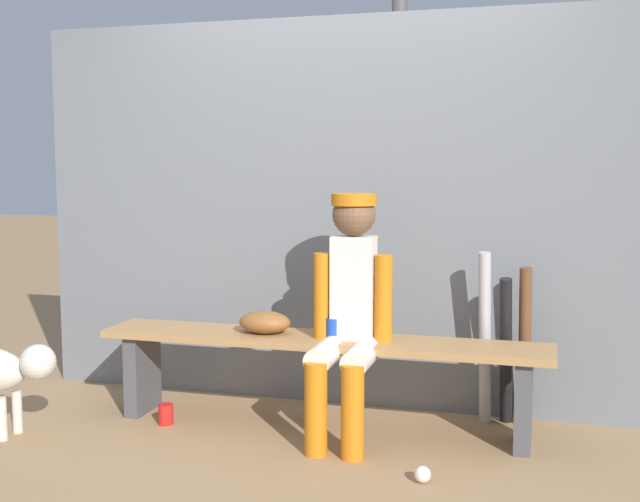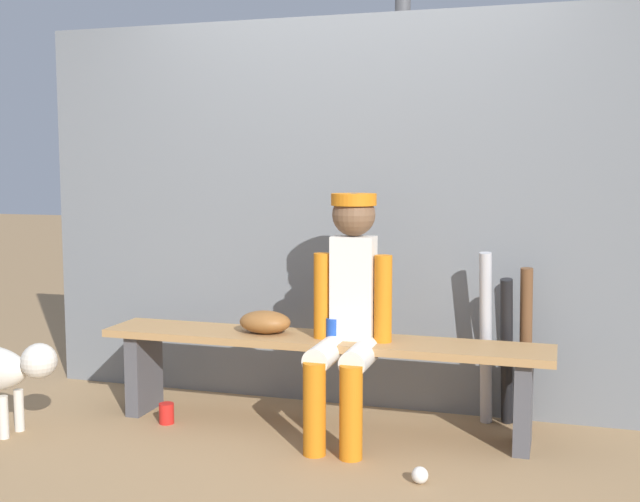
# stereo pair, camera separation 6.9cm
# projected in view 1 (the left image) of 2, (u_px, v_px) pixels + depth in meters

# --- Properties ---
(ground_plane) EXTENTS (30.00, 30.00, 0.00)m
(ground_plane) POSITION_uv_depth(u_px,v_px,m) (320.00, 428.00, 4.17)
(ground_plane) COLOR #9E7A51
(chainlink_fence) EXTENTS (3.72, 0.03, 2.21)m
(chainlink_fence) POSITION_uv_depth(u_px,v_px,m) (342.00, 214.00, 4.50)
(chainlink_fence) COLOR slate
(chainlink_fence) RESTS_ON ground_plane
(dugout_bench) EXTENTS (2.37, 0.36, 0.49)m
(dugout_bench) POSITION_uv_depth(u_px,v_px,m) (320.00, 358.00, 4.13)
(dugout_bench) COLOR #AD7F4C
(dugout_bench) RESTS_ON ground_plane
(player_seated) EXTENTS (0.41, 0.55, 1.24)m
(player_seated) POSITION_uv_depth(u_px,v_px,m) (348.00, 306.00, 3.94)
(player_seated) COLOR silver
(player_seated) RESTS_ON ground_plane
(baseball_glove) EXTENTS (0.28, 0.20, 0.12)m
(baseball_glove) POSITION_uv_depth(u_px,v_px,m) (265.00, 322.00, 4.20)
(baseball_glove) COLOR brown
(baseball_glove) RESTS_ON dugout_bench
(bat_aluminum_silver) EXTENTS (0.09, 0.17, 0.93)m
(bat_aluminum_silver) POSITION_uv_depth(u_px,v_px,m) (485.00, 338.00, 4.19)
(bat_aluminum_silver) COLOR #B7B7BC
(bat_aluminum_silver) RESTS_ON ground_plane
(bat_aluminum_black) EXTENTS (0.08, 0.21, 0.80)m
(bat_aluminum_black) POSITION_uv_depth(u_px,v_px,m) (506.00, 351.00, 4.17)
(bat_aluminum_black) COLOR black
(bat_aluminum_black) RESTS_ON ground_plane
(bat_wood_dark) EXTENTS (0.08, 0.13, 0.86)m
(bat_wood_dark) POSITION_uv_depth(u_px,v_px,m) (525.00, 348.00, 4.15)
(bat_wood_dark) COLOR brown
(bat_wood_dark) RESTS_ON ground_plane
(baseball) EXTENTS (0.07, 0.07, 0.07)m
(baseball) POSITION_uv_depth(u_px,v_px,m) (423.00, 474.00, 3.45)
(baseball) COLOR white
(baseball) RESTS_ON ground_plane
(cup_on_ground) EXTENTS (0.08, 0.08, 0.11)m
(cup_on_ground) POSITION_uv_depth(u_px,v_px,m) (166.00, 414.00, 4.23)
(cup_on_ground) COLOR red
(cup_on_ground) RESTS_ON ground_plane
(cup_on_bench) EXTENTS (0.08, 0.08, 0.11)m
(cup_on_bench) POSITION_uv_depth(u_px,v_px,m) (334.00, 329.00, 4.06)
(cup_on_bench) COLOR #1E47AD
(cup_on_bench) RESTS_ON dugout_bench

